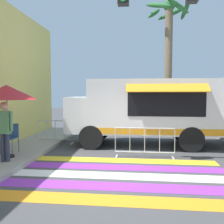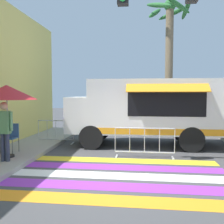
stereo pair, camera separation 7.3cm
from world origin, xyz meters
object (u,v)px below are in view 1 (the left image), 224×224
at_px(barricade_front, 145,143).
at_px(palm_tree, 169,47).
at_px(patio_umbrella, 7,93).
at_px(vendor_person, 4,128).
at_px(food_truck, 144,108).
at_px(barricade_side, 55,132).
at_px(traffic_signal_pole, 193,15).
at_px(folding_chair, 11,135).

height_order(barricade_front, palm_tree, palm_tree).
distance_m(patio_umbrella, vendor_person, 1.15).
xyz_separation_m(patio_umbrella, vendor_person, (0.17, -0.49, -1.03)).
xyz_separation_m(food_truck, vendor_person, (-4.14, -3.51, -0.40)).
bearing_deg(barricade_side, palm_tree, 31.10).
relative_size(barricade_front, barricade_side, 1.27).
xyz_separation_m(patio_umbrella, barricade_front, (4.32, 0.97, -1.69)).
bearing_deg(barricade_front, food_truck, 90.22).
height_order(traffic_signal_pole, barricade_front, traffic_signal_pole).
height_order(patio_umbrella, barricade_side, patio_umbrella).
distance_m(traffic_signal_pole, barricade_front, 4.18).
height_order(food_truck, patio_umbrella, food_truck).
height_order(traffic_signal_pole, folding_chair, traffic_signal_pole).
xyz_separation_m(food_truck, traffic_signal_pole, (1.32, -3.00, 2.81)).
xyz_separation_m(patio_umbrella, barricade_side, (0.52, 2.96, -1.70)).
bearing_deg(patio_umbrella, traffic_signal_pole, 0.25).
distance_m(folding_chair, barricade_front, 4.60).
bearing_deg(patio_umbrella, palm_tree, 47.07).
height_order(food_truck, barricade_front, food_truck).
distance_m(patio_umbrella, barricade_front, 4.73).
distance_m(food_truck, palm_tree, 4.46).
distance_m(barricade_front, palm_tree, 6.62).
relative_size(traffic_signal_pole, barricade_front, 3.00).
bearing_deg(vendor_person, patio_umbrella, 95.05).
xyz_separation_m(traffic_signal_pole, barricade_side, (-5.11, 2.94, -3.87)).
bearing_deg(patio_umbrella, vendor_person, -70.63).
relative_size(folding_chair, barricade_front, 0.49).
bearing_deg(palm_tree, barricade_side, -148.90).
height_order(patio_umbrella, vendor_person, patio_umbrella).
xyz_separation_m(patio_umbrella, palm_tree, (5.61, 6.04, 2.38)).
bearing_deg(barricade_side, folding_chair, -108.71).
bearing_deg(traffic_signal_pole, barricade_front, 144.22).
relative_size(food_truck, barricade_side, 3.96).
relative_size(traffic_signal_pole, vendor_person, 3.41).
relative_size(patio_umbrella, barricade_front, 1.14).
height_order(vendor_person, barricade_side, vendor_person).
height_order(food_truck, palm_tree, palm_tree).
bearing_deg(barricade_front, patio_umbrella, -167.33).
xyz_separation_m(food_truck, barricade_front, (0.01, -2.05, -1.05)).
xyz_separation_m(vendor_person, barricade_front, (4.14, 1.46, -0.66)).
distance_m(food_truck, patio_umbrella, 5.30).
bearing_deg(food_truck, traffic_signal_pole, -66.20).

